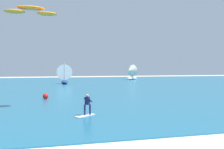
{
  "coord_description": "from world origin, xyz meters",
  "views": [
    {
      "loc": [
        -7.62,
        -7.96,
        3.86
      ],
      "look_at": [
        -1.1,
        15.1,
        3.23
      ],
      "focal_mm": 44.12,
      "sensor_mm": 36.0,
      "label": 1
    }
  ],
  "objects_px": {
    "kitesurfer": "(86,108)",
    "sailboat_far_right": "(64,74)",
    "sailboat_near_shore": "(131,72)",
    "marker_buoy": "(46,96)",
    "kite": "(31,11)"
  },
  "relations": [
    {
      "from": "kitesurfer",
      "to": "sailboat_far_right",
      "type": "distance_m",
      "value": 42.44
    },
    {
      "from": "sailboat_near_shore",
      "to": "marker_buoy",
      "type": "xyz_separation_m",
      "value": [
        -26.65,
        -44.5,
        -2.03
      ]
    },
    {
      "from": "kitesurfer",
      "to": "kite",
      "type": "distance_m",
      "value": 10.52
    },
    {
      "from": "kitesurfer",
      "to": "sailboat_near_shore",
      "type": "xyz_separation_m",
      "value": [
        24.1,
        57.06,
        1.77
      ]
    },
    {
      "from": "kite",
      "to": "sailboat_near_shore",
      "type": "relative_size",
      "value": 0.93
    },
    {
      "from": "sailboat_far_right",
      "to": "sailboat_near_shore",
      "type": "bearing_deg",
      "value": 34.67
    },
    {
      "from": "kitesurfer",
      "to": "sailboat_near_shore",
      "type": "bearing_deg",
      "value": 67.1
    },
    {
      "from": "kitesurfer",
      "to": "sailboat_far_right",
      "type": "height_order",
      "value": "sailboat_far_right"
    },
    {
      "from": "sailboat_far_right",
      "to": "sailboat_near_shore",
      "type": "distance_m",
      "value": 25.93
    },
    {
      "from": "sailboat_far_right",
      "to": "marker_buoy",
      "type": "distance_m",
      "value": 30.29
    },
    {
      "from": "kitesurfer",
      "to": "sailboat_near_shore",
      "type": "height_order",
      "value": "sailboat_near_shore"
    },
    {
      "from": "kite",
      "to": "sailboat_far_right",
      "type": "relative_size",
      "value": 0.97
    },
    {
      "from": "kite",
      "to": "marker_buoy",
      "type": "height_order",
      "value": "kite"
    },
    {
      "from": "kite",
      "to": "sailboat_far_right",
      "type": "bearing_deg",
      "value": 79.6
    },
    {
      "from": "kite",
      "to": "sailboat_near_shore",
      "type": "distance_m",
      "value": 59.48
    }
  ]
}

